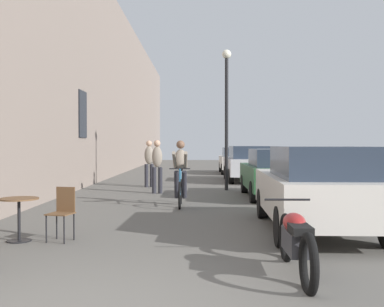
{
  "coord_description": "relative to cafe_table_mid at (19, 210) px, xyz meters",
  "views": [
    {
      "loc": [
        1.01,
        -4.39,
        1.61
      ],
      "look_at": [
        0.75,
        15.26,
        1.23
      ],
      "focal_mm": 44.57,
      "sensor_mm": 36.0,
      "label": 1
    }
  ],
  "objects": [
    {
      "name": "building_facade_left",
      "position": [
        -1.49,
        10.57,
        4.0
      ],
      "size": [
        0.54,
        68.0,
        9.03
      ],
      "color": "gray",
      "rests_on": "ground_plane"
    },
    {
      "name": "cafe_table_mid",
      "position": [
        0.0,
        0.0,
        0.0
      ],
      "size": [
        0.64,
        0.64,
        0.72
      ],
      "color": "black",
      "rests_on": "ground_plane"
    },
    {
      "name": "cafe_chair_mid_toward_wall",
      "position": [
        0.7,
        0.07,
        -0.0
      ],
      "size": [
        0.46,
        0.46,
        0.89
      ],
      "color": "black",
      "rests_on": "ground_plane"
    },
    {
      "name": "cyclist_on_bicycle",
      "position": [
        2.5,
        4.61,
        0.29
      ],
      "size": [
        0.52,
        1.76,
        1.74
      ],
      "color": "black",
      "rests_on": "ground_plane"
    },
    {
      "name": "pedestrian_near",
      "position": [
        1.63,
        7.71,
        0.46
      ],
      "size": [
        0.35,
        0.25,
        1.75
      ],
      "color": "#26262D",
      "rests_on": "ground_plane"
    },
    {
      "name": "pedestrian_mid",
      "position": [
        1.12,
        10.02,
        0.47
      ],
      "size": [
        0.36,
        0.27,
        1.75
      ],
      "color": "#26262D",
      "rests_on": "ground_plane"
    },
    {
      "name": "street_lamp",
      "position": [
        3.96,
        8.8,
        2.59
      ],
      "size": [
        0.32,
        0.32,
        4.9
      ],
      "color": "black",
      "rests_on": "ground_plane"
    },
    {
      "name": "parked_car_nearest",
      "position": [
        5.16,
        0.95,
        0.29
      ],
      "size": [
        1.98,
        4.47,
        1.57
      ],
      "color": "beige",
      "rests_on": "ground_plane"
    },
    {
      "name": "parked_car_second",
      "position": [
        5.27,
        6.47,
        0.24
      ],
      "size": [
        1.76,
        4.14,
        1.47
      ],
      "color": "#23512D",
      "rests_on": "ground_plane"
    },
    {
      "name": "parked_car_third",
      "position": [
        5.1,
        12.77,
        0.27
      ],
      "size": [
        1.87,
        4.33,
        1.53
      ],
      "color": "#B7B7BC",
      "rests_on": "ground_plane"
    },
    {
      "name": "parked_car_fourth",
      "position": [
        5.03,
        18.4,
        0.22
      ],
      "size": [
        1.72,
        4.03,
        1.43
      ],
      "color": "beige",
      "rests_on": "ground_plane"
    },
    {
      "name": "parked_motorcycle",
      "position": [
        4.18,
        -1.93,
        -0.12
      ],
      "size": [
        0.62,
        2.15,
        0.92
      ],
      "color": "black",
      "rests_on": "ground_plane"
    }
  ]
}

